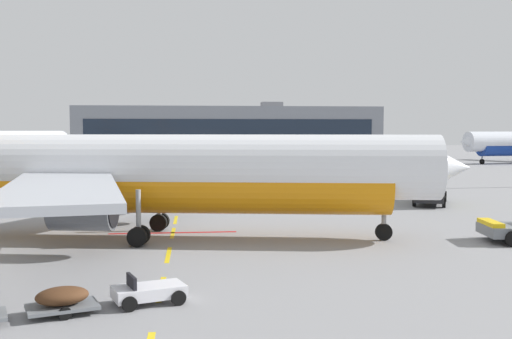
{
  "coord_description": "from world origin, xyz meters",
  "views": [
    {
      "loc": [
        19.39,
        -15.91,
        6.43
      ],
      "look_at": [
        22.98,
        19.21,
        4.14
      ],
      "focal_mm": 42.29,
      "sensor_mm": 36.0,
      "label": 1
    }
  ],
  "objects": [
    {
      "name": "catering_truck",
      "position": [
        39.83,
        34.55,
        1.65
      ],
      "size": [
        5.06,
        7.37,
        3.14
      ],
      "color": "black",
      "rests_on": "ground"
    },
    {
      "name": "apron_paint_markings",
      "position": [
        18.0,
        36.77,
        0.0
      ],
      "size": [
        8.0,
        93.73,
        0.01
      ],
      "color": "yellow",
      "rests_on": "ground"
    },
    {
      "name": "terminal_satellite",
      "position": [
        29.11,
        157.22,
        6.51
      ],
      "size": [
        83.84,
        24.56,
        14.6
      ],
      "color": "gray",
      "rests_on": "ground"
    },
    {
      "name": "ground",
      "position": [
        40.0,
        40.0,
        0.0
      ],
      "size": [
        400.0,
        400.0,
        0.0
      ],
      "primitive_type": "plane",
      "color": "gray"
    },
    {
      "name": "baggage_train",
      "position": [
        14.78,
        5.38,
        0.52
      ],
      "size": [
        8.58,
        4.32,
        1.14
      ],
      "color": "silver",
      "rests_on": "ground"
    },
    {
      "name": "airliner_foreground",
      "position": [
        18.08,
        20.18,
        3.95
      ],
      "size": [
        34.75,
        34.15,
        12.2
      ],
      "color": "white",
      "rests_on": "ground"
    }
  ]
}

